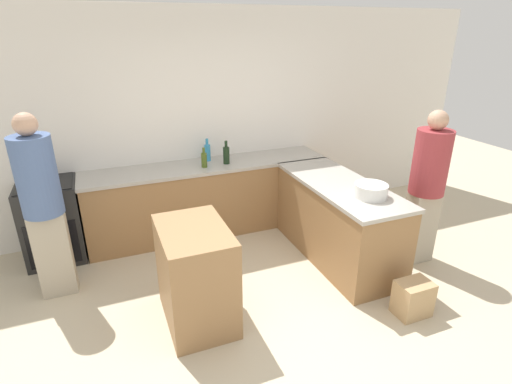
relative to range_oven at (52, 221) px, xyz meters
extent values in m
plane|color=beige|center=(1.80, -2.00, -0.45)|extent=(14.00, 14.00, 0.00)
cube|color=white|center=(1.80, 0.33, 0.90)|extent=(8.00, 0.06, 2.70)
cube|color=olive|center=(1.80, 0.00, -0.02)|extent=(2.96, 0.59, 0.86)
cube|color=#ADA89E|center=(1.80, 0.00, 0.42)|extent=(2.99, 0.62, 0.04)
cube|color=olive|center=(2.95, -1.16, -0.02)|extent=(0.66, 1.73, 0.86)
cube|color=#ADA89E|center=(2.95, -1.16, 0.42)|extent=(0.69, 1.76, 0.04)
cube|color=black|center=(0.00, 0.00, 0.00)|extent=(0.60, 0.59, 0.90)
cube|color=black|center=(0.00, -0.30, -0.14)|extent=(0.50, 0.01, 0.50)
cube|color=black|center=(0.00, 0.00, 0.45)|extent=(0.55, 0.54, 0.01)
cube|color=#997047|center=(1.22, -1.62, 0.00)|extent=(0.56, 0.82, 0.91)
cylinder|color=white|center=(3.01, -1.59, 0.51)|extent=(0.33, 0.33, 0.13)
cylinder|color=#338CBF|center=(1.84, 0.14, 0.55)|extent=(0.08, 0.08, 0.20)
cylinder|color=#338CBF|center=(1.84, 0.14, 0.69)|extent=(0.03, 0.03, 0.08)
cylinder|color=#475B1E|center=(1.73, -0.10, 0.53)|extent=(0.07, 0.07, 0.17)
cylinder|color=#475B1E|center=(1.73, -0.10, 0.65)|extent=(0.03, 0.03, 0.07)
cylinder|color=black|center=(2.02, -0.06, 0.55)|extent=(0.08, 0.08, 0.21)
cylinder|color=black|center=(2.02, -0.06, 0.69)|extent=(0.04, 0.04, 0.08)
cube|color=#ADA38E|center=(0.05, -0.72, -0.02)|extent=(0.32, 0.19, 0.86)
cylinder|color=#4C6699|center=(0.05, -0.72, 0.77)|extent=(0.35, 0.35, 0.73)
sphere|color=tan|center=(0.05, -0.72, 1.24)|extent=(0.20, 0.20, 0.20)
cube|color=#ADA38E|center=(3.76, -1.56, -0.05)|extent=(0.33, 0.20, 0.81)
cylinder|color=#993338|center=(3.76, -1.56, 0.70)|extent=(0.36, 0.36, 0.68)
sphere|color=tan|center=(3.76, -1.56, 1.14)|extent=(0.20, 0.20, 0.20)
cube|color=tan|center=(3.05, -2.30, -0.29)|extent=(0.31, 0.23, 0.33)
camera|label=1|loc=(0.61, -4.53, 1.98)|focal=28.00mm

